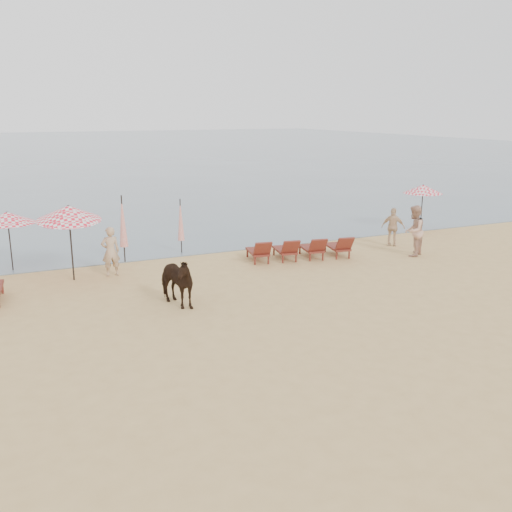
{
  "coord_description": "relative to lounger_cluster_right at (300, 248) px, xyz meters",
  "views": [
    {
      "loc": [
        -7.03,
        -10.68,
        5.5
      ],
      "look_at": [
        0.0,
        5.0,
        1.1
      ],
      "focal_mm": 40.0,
      "sensor_mm": 36.0,
      "label": 1
    }
  ],
  "objects": [
    {
      "name": "umbrella_closed_right",
      "position": [
        -3.83,
        2.74,
        0.92
      ],
      "size": [
        0.26,
        0.26,
        2.17
      ],
      "rotation": [
        0.0,
        0.0,
        0.31
      ],
      "color": "black",
      "rests_on": "ground"
    },
    {
      "name": "sea",
      "position": [
        -3.08,
        72.21,
        -0.42
      ],
      "size": [
        160.0,
        140.0,
        0.06
      ],
      "primitive_type": "cube",
      "color": "#51606B",
      "rests_on": "ground"
    },
    {
      "name": "umbrella_open_left_b",
      "position": [
        -8.19,
        0.68,
        1.85
      ],
      "size": [
        2.06,
        2.1,
        2.62
      ],
      "rotation": [
        0.0,
        0.0,
        0.09
      ],
      "color": "black",
      "rests_on": "ground"
    },
    {
      "name": "lounger_cluster_right",
      "position": [
        0.0,
        0.0,
        0.0
      ],
      "size": [
        4.05,
        2.27,
        0.61
      ],
      "rotation": [
        0.0,
        0.0,
        -0.17
      ],
      "color": "maroon",
      "rests_on": "ground"
    },
    {
      "name": "umbrella_open_right",
      "position": [
        7.77,
        2.43,
        1.53
      ],
      "size": [
        1.78,
        1.78,
        2.17
      ],
      "rotation": [
        0.0,
        0.0,
        0.23
      ],
      "color": "black",
      "rests_on": "ground"
    },
    {
      "name": "cow",
      "position": [
        -5.85,
        -3.2,
        0.33
      ],
      "size": [
        1.3,
        1.95,
        1.51
      ],
      "primitive_type": "imported",
      "rotation": [
        0.0,
        0.0,
        0.3
      ],
      "color": "black",
      "rests_on": "ground"
    },
    {
      "name": "umbrella_open_left_a",
      "position": [
        -10.02,
        2.7,
        1.49
      ],
      "size": [
        1.87,
        1.87,
        2.12
      ],
      "rotation": [
        0.0,
        0.0,
        0.15
      ],
      "color": "black",
      "rests_on": "ground"
    },
    {
      "name": "ground",
      "position": [
        -3.08,
        -7.79,
        -0.42
      ],
      "size": [
        120.0,
        120.0,
        0.0
      ],
      "primitive_type": "plane",
      "color": "tan",
      "rests_on": "ground"
    },
    {
      "name": "umbrella_closed_left",
      "position": [
        -6.17,
        2.24,
        1.13
      ],
      "size": [
        0.31,
        0.31,
        2.52
      ],
      "rotation": [
        0.0,
        0.0,
        0.03
      ],
      "color": "black",
      "rests_on": "ground"
    },
    {
      "name": "beachgoer_left",
      "position": [
        -6.94,
        0.68,
        0.43
      ],
      "size": [
        0.64,
        0.43,
        1.71
      ],
      "primitive_type": "imported",
      "rotation": [
        0.0,
        0.0,
        3.18
      ],
      "color": "tan",
      "rests_on": "ground"
    },
    {
      "name": "beachgoer_right_a",
      "position": [
        4.27,
        -1.31,
        0.57
      ],
      "size": [
        1.22,
        1.16,
        1.98
      ],
      "primitive_type": "imported",
      "rotation": [
        0.0,
        0.0,
        3.74
      ],
      "color": "tan",
      "rests_on": "ground"
    },
    {
      "name": "beachgoer_right_b",
      "position": [
        4.58,
        0.37,
        0.38
      ],
      "size": [
        0.95,
        0.93,
        1.6
      ],
      "primitive_type": "imported",
      "rotation": [
        0.0,
        0.0,
        2.38
      ],
      "color": "tan",
      "rests_on": "ground"
    }
  ]
}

